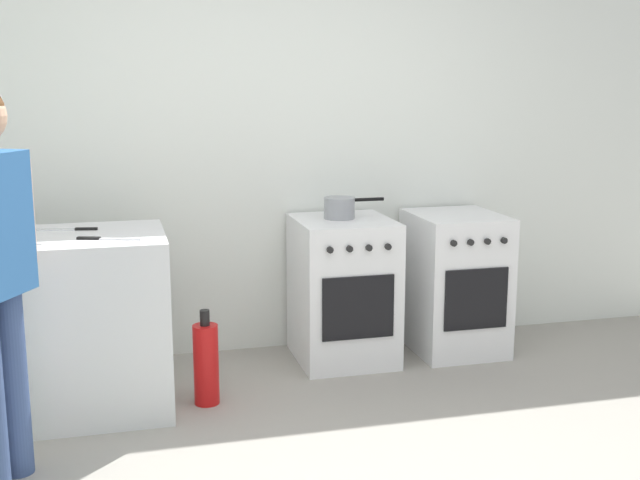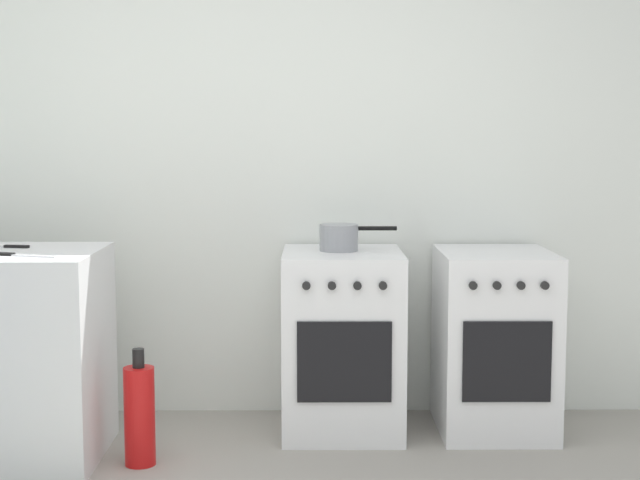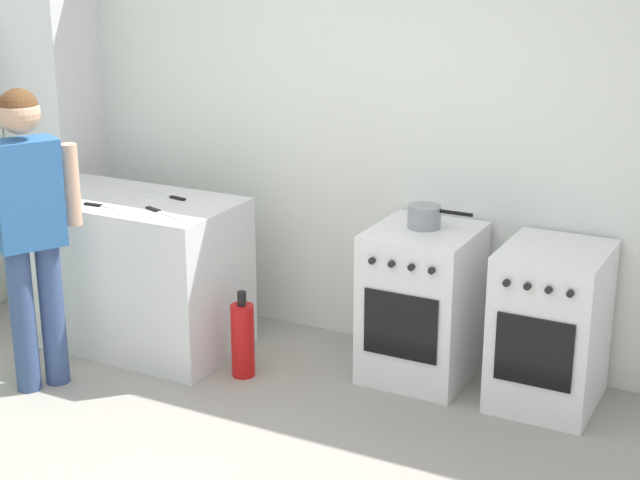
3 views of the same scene
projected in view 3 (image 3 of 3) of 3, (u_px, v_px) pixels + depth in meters
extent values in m
cube|color=silver|center=(394.00, 129.00, 5.59)|extent=(6.00, 0.10, 2.60)
cube|color=silver|center=(132.00, 271.00, 5.81)|extent=(1.30, 0.70, 0.90)
cube|color=white|center=(422.00, 303.00, 5.39)|extent=(0.55, 0.60, 0.85)
cube|color=black|center=(400.00, 326.00, 5.14)|extent=(0.42, 0.01, 0.36)
cylinder|color=black|center=(395.00, 233.00, 5.22)|extent=(0.18, 0.18, 0.01)
cylinder|color=black|center=(439.00, 239.00, 5.11)|extent=(0.18, 0.18, 0.01)
cylinder|color=black|center=(412.00, 221.00, 5.42)|extent=(0.18, 0.18, 0.01)
cylinder|color=black|center=(454.00, 227.00, 5.31)|extent=(0.18, 0.18, 0.01)
cylinder|color=black|center=(372.00, 261.00, 5.10)|extent=(0.04, 0.02, 0.04)
cylinder|color=black|center=(391.00, 264.00, 5.05)|extent=(0.04, 0.02, 0.04)
cylinder|color=black|center=(411.00, 267.00, 5.00)|extent=(0.04, 0.02, 0.04)
cylinder|color=black|center=(432.00, 271.00, 4.96)|extent=(0.04, 0.02, 0.04)
cube|color=white|center=(550.00, 326.00, 5.08)|extent=(0.52, 0.60, 0.85)
cube|color=black|center=(534.00, 352.00, 4.83)|extent=(0.39, 0.01, 0.36)
cylinder|color=black|center=(527.00, 252.00, 4.90)|extent=(0.17, 0.17, 0.01)
cylinder|color=black|center=(574.00, 259.00, 4.79)|extent=(0.17, 0.17, 0.01)
cylinder|color=black|center=(540.00, 240.00, 5.10)|extent=(0.17, 0.17, 0.01)
cylinder|color=black|center=(585.00, 246.00, 5.00)|extent=(0.17, 0.17, 0.01)
cylinder|color=black|center=(506.00, 283.00, 4.78)|extent=(0.04, 0.02, 0.04)
cylinder|color=black|center=(527.00, 287.00, 4.74)|extent=(0.04, 0.02, 0.04)
cylinder|color=black|center=(549.00, 290.00, 4.69)|extent=(0.04, 0.02, 0.04)
cylinder|color=black|center=(570.00, 294.00, 4.65)|extent=(0.04, 0.02, 0.04)
cylinder|color=gray|center=(424.00, 217.00, 5.27)|extent=(0.18, 0.18, 0.12)
cylinder|color=black|center=(456.00, 213.00, 5.18)|extent=(0.18, 0.02, 0.02)
cube|color=silver|center=(109.00, 207.00, 5.48)|extent=(0.10, 0.03, 0.01)
cube|color=black|center=(93.00, 205.00, 5.52)|extent=(0.11, 0.03, 0.01)
cube|color=silver|center=(157.00, 194.00, 5.76)|extent=(0.24, 0.08, 0.01)
cube|color=black|center=(178.00, 198.00, 5.65)|extent=(0.11, 0.05, 0.01)
cube|color=silver|center=(170.00, 215.00, 5.33)|extent=(0.20, 0.09, 0.01)
cube|color=black|center=(153.00, 209.00, 5.43)|extent=(0.11, 0.06, 0.01)
cylinder|color=#384C7A|center=(23.00, 320.00, 5.21)|extent=(0.13, 0.13, 0.80)
cylinder|color=#384C7A|center=(53.00, 314.00, 5.30)|extent=(0.13, 0.13, 0.80)
cube|color=#2D609E|center=(26.00, 194.00, 5.05)|extent=(0.34, 0.39, 0.57)
cylinder|color=tan|center=(71.00, 185.00, 5.17)|extent=(0.09, 0.09, 0.44)
sphere|color=tan|center=(19.00, 113.00, 4.92)|extent=(0.22, 0.22, 0.22)
sphere|color=brown|center=(18.00, 109.00, 4.91)|extent=(0.21, 0.21, 0.21)
cylinder|color=red|center=(243.00, 341.00, 5.44)|extent=(0.13, 0.13, 0.42)
cylinder|color=black|center=(242.00, 298.00, 5.36)|extent=(0.05, 0.05, 0.08)
cube|color=silver|center=(57.00, 149.00, 6.47)|extent=(0.48, 0.44, 2.00)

